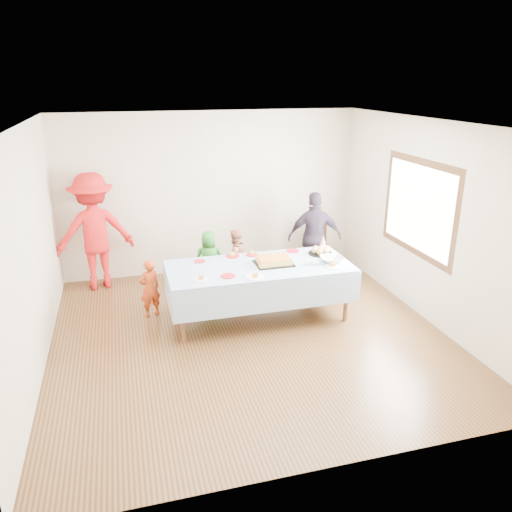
{
  "coord_description": "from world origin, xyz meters",
  "views": [
    {
      "loc": [
        -1.46,
        -5.66,
        3.19
      ],
      "look_at": [
        0.18,
        0.3,
        0.98
      ],
      "focal_mm": 35.0,
      "sensor_mm": 36.0,
      "label": 1
    }
  ],
  "objects_px": {
    "birthday_cake": "(274,261)",
    "dining_chair": "(319,243)",
    "party_table": "(259,269)",
    "adult_left": "(95,232)"
  },
  "relations": [
    {
      "from": "dining_chair",
      "to": "adult_left",
      "type": "relative_size",
      "value": 0.48
    },
    {
      "from": "birthday_cake",
      "to": "dining_chair",
      "type": "xyz_separation_m",
      "value": [
        1.29,
        1.51,
        -0.33
      ]
    },
    {
      "from": "party_table",
      "to": "dining_chair",
      "type": "relative_size",
      "value": 2.82
    },
    {
      "from": "dining_chair",
      "to": "party_table",
      "type": "bearing_deg",
      "value": -139.65
    },
    {
      "from": "party_table",
      "to": "birthday_cake",
      "type": "relative_size",
      "value": 4.86
    },
    {
      "from": "party_table",
      "to": "adult_left",
      "type": "height_order",
      "value": "adult_left"
    },
    {
      "from": "party_table",
      "to": "birthday_cake",
      "type": "xyz_separation_m",
      "value": [
        0.21,
        0.01,
        0.1
      ]
    },
    {
      "from": "party_table",
      "to": "adult_left",
      "type": "bearing_deg",
      "value": 141.22
    },
    {
      "from": "dining_chair",
      "to": "adult_left",
      "type": "bearing_deg",
      "value": 171.21
    },
    {
      "from": "adult_left",
      "to": "birthday_cake",
      "type": "bearing_deg",
      "value": 134.3
    }
  ]
}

